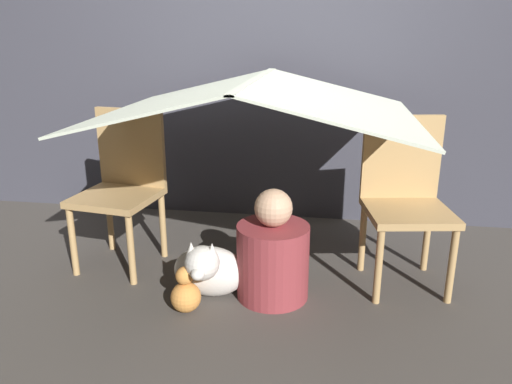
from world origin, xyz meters
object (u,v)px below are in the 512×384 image
person_front (273,255)px  dog (208,269)px  chair_right (405,195)px  chair_left (123,182)px

person_front → dog: bearing=-167.1°
dog → chair_right: bearing=20.6°
chair_right → dog: (-0.95, -0.36, -0.31)m
chair_right → chair_left: bearing=170.5°
chair_left → person_front: 0.95m
chair_right → person_front: 0.75m
person_front → chair_right: bearing=24.1°
dog → person_front: bearing=12.9°
chair_left → person_front: bearing=-9.7°
chair_right → person_front: (-0.64, -0.29, -0.25)m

